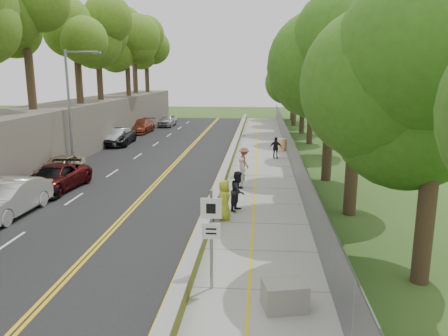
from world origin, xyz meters
TOP-DOWN VIEW (x-y plane):
  - ground at (0.00, 0.00)m, footprint 140.00×140.00m
  - road at (-5.40, 15.00)m, footprint 11.20×66.00m
  - sidewalk at (2.55, 15.00)m, footprint 4.20×66.00m
  - jersey_barrier at (0.25, 15.00)m, footprint 0.42×66.00m
  - rock_embankment at (-13.50, 15.00)m, footprint 5.00×66.00m
  - chainlink_fence at (4.65, 15.00)m, footprint 0.04×66.00m
  - trees_embankment at (-13.00, 15.00)m, footprint 6.40×66.00m
  - trees_fenceside at (7.00, 15.00)m, footprint 7.00×66.00m
  - streetlight at (-10.46, 14.00)m, footprint 2.52×0.22m
  - signpost at (1.05, -3.02)m, footprint 0.62×0.09m
  - construction_barrel at (4.30, 21.39)m, footprint 0.62×0.62m
  - concrete_block at (3.20, -4.00)m, footprint 1.34×1.12m
  - car_1 at (-9.00, 3.13)m, footprint 1.94×5.06m
  - car_2 at (-9.00, 7.54)m, footprint 2.86×5.34m
  - car_3 at (-9.00, 7.51)m, footprint 2.32×4.93m
  - car_4 at (-9.97, 10.48)m, footprint 2.01×4.32m
  - car_5 at (-10.60, 23.25)m, footprint 1.81×4.58m
  - car_6 at (-10.60, 23.48)m, footprint 2.81×5.54m
  - car_7 at (-10.60, 31.46)m, footprint 2.24×5.13m
  - car_8 at (-9.00, 37.68)m, footprint 1.87×4.37m
  - painter_0 at (0.89, 3.41)m, footprint 0.79×1.01m
  - painter_1 at (1.45, 8.89)m, footprint 0.65×0.76m
  - painter_2 at (1.45, 4.77)m, footprint 1.00×1.12m
  - painter_3 at (1.45, 12.00)m, footprint 1.07×1.36m
  - person_far at (3.64, 17.93)m, footprint 1.03×0.60m

SIDE VIEW (x-z plane):
  - ground at x=0.00m, z-range 0.00..0.00m
  - road at x=-5.40m, z-range 0.00..0.04m
  - sidewalk at x=2.55m, z-range 0.00..0.05m
  - jersey_barrier at x=0.25m, z-range 0.00..0.60m
  - concrete_block at x=3.20m, z-range 0.05..0.83m
  - construction_barrel at x=4.30m, z-range 0.05..1.07m
  - car_3 at x=-9.00m, z-range 0.04..1.43m
  - car_2 at x=-9.00m, z-range 0.04..1.47m
  - car_4 at x=-9.97m, z-range 0.04..1.47m
  - car_7 at x=-10.60m, z-range 0.04..1.51m
  - car_8 at x=-9.00m, z-range 0.04..1.51m
  - car_5 at x=-10.60m, z-range 0.04..1.52m
  - car_6 at x=-10.60m, z-range 0.04..1.54m
  - car_1 at x=-9.00m, z-range 0.04..1.69m
  - person_far at x=3.64m, z-range 0.05..1.69m
  - painter_1 at x=1.45m, z-range 0.05..1.82m
  - painter_0 at x=0.89m, z-range 0.05..1.87m
  - painter_3 at x=1.45m, z-range 0.05..1.89m
  - chainlink_fence at x=4.65m, z-range 0.00..2.00m
  - painter_2 at x=1.45m, z-range 0.05..1.96m
  - signpost at x=1.05m, z-range 0.41..3.51m
  - rock_embankment at x=-13.50m, z-range 0.00..4.00m
  - streetlight at x=-10.46m, z-range 0.64..8.64m
  - trees_fenceside at x=7.00m, z-range 0.00..14.00m
  - trees_embankment at x=-13.00m, z-range 4.00..17.00m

